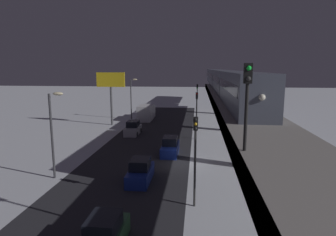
# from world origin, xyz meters

# --- Properties ---
(ground_plane) EXTENTS (240.00, 240.00, 0.00)m
(ground_plane) POSITION_xyz_m (0.00, 0.00, 0.00)
(ground_plane) COLOR silver
(avenue_asphalt) EXTENTS (11.00, 83.74, 0.01)m
(avenue_asphalt) POSITION_xyz_m (4.41, 0.00, 0.00)
(avenue_asphalt) COLOR #28282D
(avenue_asphalt) RESTS_ON ground_plane
(elevated_railway) EXTENTS (5.00, 83.74, 5.85)m
(elevated_railway) POSITION_xyz_m (-5.93, -0.00, 5.09)
(elevated_railway) COLOR gray
(elevated_railway) RESTS_ON ground_plane
(subway_train) EXTENTS (2.94, 74.07, 3.40)m
(subway_train) POSITION_xyz_m (-6.02, -28.31, 7.63)
(subway_train) COLOR #4C5160
(subway_train) RESTS_ON elevated_railway
(rail_signal) EXTENTS (0.36, 0.41, 4.00)m
(rail_signal) POSITION_xyz_m (-4.00, 14.90, 8.58)
(rail_signal) COLOR black
(rail_signal) RESTS_ON elevated_railway
(sedan_silver) EXTENTS (1.91, 4.55, 1.97)m
(sedan_silver) POSITION_xyz_m (7.61, -12.64, 0.78)
(sedan_silver) COLOR #B2B2B7
(sedan_silver) RESTS_ON ground_plane
(sedan_blue) EXTENTS (1.80, 4.27, 1.97)m
(sedan_blue) POSITION_xyz_m (3.01, 4.87, 0.80)
(sedan_blue) COLOR navy
(sedan_blue) RESTS_ON ground_plane
(sedan_blue_2) EXTENTS (1.80, 4.67, 1.97)m
(sedan_blue_2) POSITION_xyz_m (1.21, -3.35, 0.80)
(sedan_blue_2) COLOR navy
(sedan_blue_2) RESTS_ON ground_plane
(box_truck) EXTENTS (2.40, 7.40, 2.80)m
(box_truck) POSITION_xyz_m (7.81, -25.06, 1.35)
(box_truck) COLOR silver
(box_truck) RESTS_ON ground_plane
(traffic_light_near) EXTENTS (0.32, 0.44, 6.40)m
(traffic_light_near) POSITION_xyz_m (-1.69, 9.03, 4.20)
(traffic_light_near) COLOR #2D2D2D
(traffic_light_near) RESTS_ON ground_plane
(traffic_light_mid) EXTENTS (0.32, 0.44, 6.40)m
(traffic_light_mid) POSITION_xyz_m (-1.69, -10.70, 4.20)
(traffic_light_mid) COLOR #2D2D2D
(traffic_light_mid) RESTS_ON ground_plane
(traffic_light_far) EXTENTS (0.32, 0.44, 6.40)m
(traffic_light_far) POSITION_xyz_m (-1.69, -30.42, 4.20)
(traffic_light_far) COLOR #2D2D2D
(traffic_light_far) RESTS_ON ground_plane
(commercial_billboard) EXTENTS (4.80, 0.36, 8.90)m
(commercial_billboard) POSITION_xyz_m (12.74, -19.13, 6.83)
(commercial_billboard) COLOR #4C4C51
(commercial_billboard) RESTS_ON ground_plane
(street_lamp_near) EXTENTS (1.35, 0.44, 7.65)m
(street_lamp_near) POSITION_xyz_m (10.48, 5.00, 4.81)
(street_lamp_near) COLOR #38383D
(street_lamp_near) RESTS_ON ground_plane
(street_lamp_far) EXTENTS (1.35, 0.44, 7.65)m
(street_lamp_far) POSITION_xyz_m (10.48, -25.00, 4.81)
(street_lamp_far) COLOR #38383D
(street_lamp_far) RESTS_ON ground_plane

